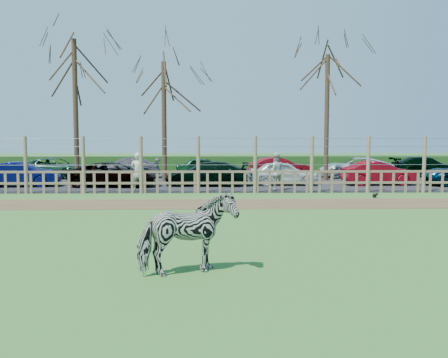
{
  "coord_description": "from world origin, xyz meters",
  "views": [
    {
      "loc": [
        0.62,
        -13.82,
        2.51
      ],
      "look_at": [
        1.0,
        2.5,
        1.1
      ],
      "focal_mm": 40.0,
      "sensor_mm": 36.0,
      "label": 1
    }
  ],
  "objects_px": {
    "visitor_a": "(138,172)",
    "car_8": "(54,168)",
    "visitor_b": "(275,171)",
    "car_4": "(284,173)",
    "tree_mid": "(164,92)",
    "crow": "(375,195)",
    "car_2": "(114,174)",
    "car_9": "(125,168)",
    "tree_left": "(75,76)",
    "car_1": "(21,174)",
    "car_5": "(378,173)",
    "tree_right": "(327,87)",
    "car_3": "(207,174)",
    "car_13": "(426,167)",
    "car_10": "(205,168)",
    "zebra": "(187,234)",
    "car_12": "(355,167)",
    "car_11": "(279,167)"
  },
  "relations": [
    {
      "from": "visitor_a",
      "to": "car_8",
      "type": "height_order",
      "value": "visitor_a"
    },
    {
      "from": "visitor_b",
      "to": "car_4",
      "type": "distance_m",
      "value": 2.52
    },
    {
      "from": "visitor_b",
      "to": "tree_mid",
      "type": "bearing_deg",
      "value": -50.91
    },
    {
      "from": "car_4",
      "to": "crow",
      "type": "bearing_deg",
      "value": -147.96
    },
    {
      "from": "car_2",
      "to": "car_9",
      "type": "bearing_deg",
      "value": 9.19
    },
    {
      "from": "tree_left",
      "to": "car_1",
      "type": "bearing_deg",
      "value": -142.73
    },
    {
      "from": "visitor_b",
      "to": "car_5",
      "type": "relative_size",
      "value": 0.47
    },
    {
      "from": "tree_right",
      "to": "car_1",
      "type": "xyz_separation_m",
      "value": [
        -15.77,
        -3.22,
        -4.6
      ]
    },
    {
      "from": "crow",
      "to": "tree_left",
      "type": "bearing_deg",
      "value": 155.49
    },
    {
      "from": "car_3",
      "to": "car_4",
      "type": "xyz_separation_m",
      "value": [
        3.89,
        0.25,
        0.0
      ]
    },
    {
      "from": "tree_right",
      "to": "car_13",
      "type": "xyz_separation_m",
      "value": [
        6.7,
        2.35,
        -4.6
      ]
    },
    {
      "from": "tree_right",
      "to": "car_10",
      "type": "height_order",
      "value": "tree_right"
    },
    {
      "from": "visitor_a",
      "to": "car_13",
      "type": "height_order",
      "value": "visitor_a"
    },
    {
      "from": "zebra",
      "to": "car_8",
      "type": "bearing_deg",
      "value": -0.29
    },
    {
      "from": "tree_right",
      "to": "car_3",
      "type": "relative_size",
      "value": 1.78
    },
    {
      "from": "crow",
      "to": "car_10",
      "type": "distance_m",
      "value": 11.82
    },
    {
      "from": "crow",
      "to": "car_10",
      "type": "xyz_separation_m",
      "value": [
        -7.07,
        9.46,
        0.54
      ]
    },
    {
      "from": "visitor_b",
      "to": "car_2",
      "type": "relative_size",
      "value": 0.4
    },
    {
      "from": "visitor_a",
      "to": "car_12",
      "type": "bearing_deg",
      "value": -146.3
    },
    {
      "from": "car_9",
      "to": "car_13",
      "type": "xyz_separation_m",
      "value": [
        18.24,
        0.67,
        0.0
      ]
    },
    {
      "from": "car_4",
      "to": "tree_right",
      "type": "bearing_deg",
      "value": -44.13
    },
    {
      "from": "visitor_b",
      "to": "car_13",
      "type": "height_order",
      "value": "visitor_b"
    },
    {
      "from": "car_8",
      "to": "car_12",
      "type": "bearing_deg",
      "value": -81.93
    },
    {
      "from": "car_3",
      "to": "car_5",
      "type": "xyz_separation_m",
      "value": [
        8.71,
        0.19,
        0.0
      ]
    },
    {
      "from": "visitor_a",
      "to": "car_10",
      "type": "relative_size",
      "value": 0.49
    },
    {
      "from": "tree_mid",
      "to": "car_11",
      "type": "xyz_separation_m",
      "value": [
        6.64,
        2.5,
        -4.23
      ]
    },
    {
      "from": "zebra",
      "to": "visitor_a",
      "type": "distance_m",
      "value": 13.75
    },
    {
      "from": "car_1",
      "to": "car_4",
      "type": "height_order",
      "value": "same"
    },
    {
      "from": "zebra",
      "to": "car_12",
      "type": "relative_size",
      "value": 0.41
    },
    {
      "from": "tree_right",
      "to": "car_9",
      "type": "distance_m",
      "value": 12.54
    },
    {
      "from": "car_9",
      "to": "visitor_a",
      "type": "bearing_deg",
      "value": 8.71
    },
    {
      "from": "crow",
      "to": "car_1",
      "type": "relative_size",
      "value": 0.07
    },
    {
      "from": "visitor_b",
      "to": "car_12",
      "type": "height_order",
      "value": "visitor_b"
    },
    {
      "from": "tree_left",
      "to": "car_5",
      "type": "distance_m",
      "value": 16.37
    },
    {
      "from": "tree_mid",
      "to": "car_12",
      "type": "xyz_separation_m",
      "value": [
        11.17,
        2.2,
        -4.23
      ]
    },
    {
      "from": "car_11",
      "to": "car_9",
      "type": "bearing_deg",
      "value": 84.77
    },
    {
      "from": "tree_mid",
      "to": "visitor_b",
      "type": "distance_m",
      "value": 8.24
    },
    {
      "from": "car_9",
      "to": "car_1",
      "type": "bearing_deg",
      "value": -46.16
    },
    {
      "from": "tree_left",
      "to": "car_2",
      "type": "bearing_deg",
      "value": -38.85
    },
    {
      "from": "car_2",
      "to": "car_9",
      "type": "xyz_separation_m",
      "value": [
        -0.31,
        5.02,
        0.0
      ]
    },
    {
      "from": "tree_left",
      "to": "car_9",
      "type": "xyz_separation_m",
      "value": [
        1.96,
        3.19,
        -4.98
      ]
    },
    {
      "from": "tree_left",
      "to": "car_13",
      "type": "height_order",
      "value": "tree_left"
    },
    {
      "from": "car_4",
      "to": "car_5",
      "type": "height_order",
      "value": "same"
    },
    {
      "from": "car_3",
      "to": "car_11",
      "type": "distance_m",
      "value": 6.63
    },
    {
      "from": "car_11",
      "to": "car_13",
      "type": "distance_m",
      "value": 9.07
    },
    {
      "from": "car_4",
      "to": "car_12",
      "type": "relative_size",
      "value": 0.82
    },
    {
      "from": "visitor_a",
      "to": "car_9",
      "type": "bearing_deg",
      "value": -73.25
    },
    {
      "from": "tree_left",
      "to": "car_1",
      "type": "xyz_separation_m",
      "value": [
        -2.27,
        -1.72,
        -4.98
      ]
    },
    {
      "from": "car_13",
      "to": "car_2",
      "type": "bearing_deg",
      "value": 108.14
    },
    {
      "from": "visitor_a",
      "to": "visitor_b",
      "type": "relative_size",
      "value": 1.0
    }
  ]
}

